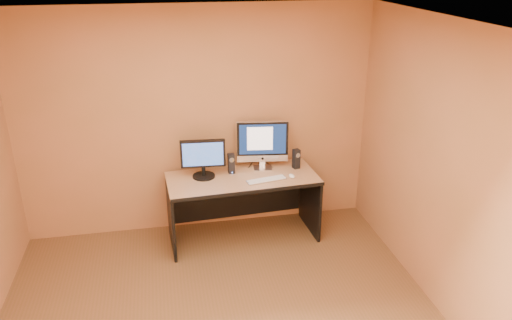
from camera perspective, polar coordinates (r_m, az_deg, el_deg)
name	(u,v)px	position (r m, az deg, el deg)	size (l,w,h in m)	color
walls	(221,203)	(3.85, -4.04, -4.93)	(4.00, 4.00, 2.60)	#A96744
ceiling	(215,30)	(3.45, -4.65, 14.59)	(4.00, 4.00, 0.00)	white
desk	(243,208)	(5.71, -1.51, -5.47)	(1.66, 0.73, 0.77)	tan
imac	(263,145)	(5.66, 0.77, 1.71)	(0.59, 0.22, 0.57)	silver
second_monitor	(203,159)	(5.49, -6.07, 0.14)	(0.50, 0.25, 0.44)	black
speaker_left	(231,163)	(5.61, -2.85, -0.40)	(0.07, 0.07, 0.23)	black
speaker_right	(296,159)	(5.75, 4.61, 0.13)	(0.07, 0.07, 0.23)	black
keyboard	(266,180)	(5.46, 1.20, -2.27)	(0.45, 0.12, 0.02)	silver
mouse	(292,176)	(5.54, 4.10, -1.82)	(0.06, 0.11, 0.04)	white
cable_a	(268,164)	(5.87, 1.42, -0.45)	(0.01, 0.01, 0.23)	black
cable_b	(251,164)	(5.86, -0.59, -0.51)	(0.01, 0.01, 0.19)	black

